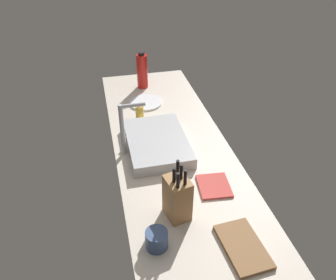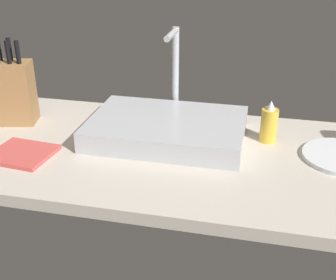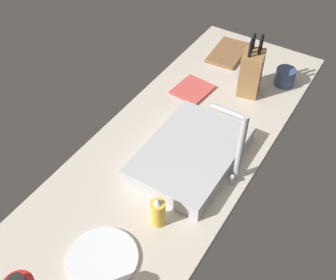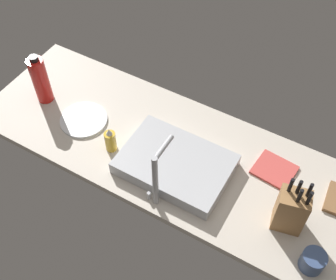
% 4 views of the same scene
% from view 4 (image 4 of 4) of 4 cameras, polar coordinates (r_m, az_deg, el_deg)
% --- Properties ---
extents(countertop_slab, '(1.97, 0.65, 0.04)m').
position_cam_4_polar(countertop_slab, '(1.97, 1.49, -2.03)').
color(countertop_slab, beige).
rests_on(countertop_slab, ground).
extents(sink_basin, '(0.47, 0.33, 0.06)m').
position_cam_4_polar(sink_basin, '(1.88, 0.99, -3.20)').
color(sink_basin, '#B7BABF').
rests_on(sink_basin, countertop_slab).
extents(faucet, '(0.06, 0.14, 0.31)m').
position_cam_4_polar(faucet, '(1.67, -1.51, -4.68)').
color(faucet, '#B7BABF').
rests_on(faucet, countertop_slab).
extents(knife_block, '(0.13, 0.11, 0.28)m').
position_cam_4_polar(knife_block, '(1.73, 15.98, -8.90)').
color(knife_block, '#9E7042').
rests_on(knife_block, countertop_slab).
extents(soap_bottle, '(0.05, 0.05, 0.13)m').
position_cam_4_polar(soap_bottle, '(1.94, -7.64, -0.07)').
color(soap_bottle, gold).
rests_on(soap_bottle, countertop_slab).
extents(water_bottle, '(0.08, 0.08, 0.27)m').
position_cam_4_polar(water_bottle, '(2.18, -16.55, 7.66)').
color(water_bottle, red).
rests_on(water_bottle, countertop_slab).
extents(dinner_plate, '(0.23, 0.23, 0.01)m').
position_cam_4_polar(dinner_plate, '(2.11, -11.10, 2.66)').
color(dinner_plate, white).
rests_on(dinner_plate, countertop_slab).
extents(dish_towel, '(0.18, 0.17, 0.01)m').
position_cam_4_polar(dish_towel, '(1.95, 13.90, -3.85)').
color(dish_towel, '#CC4C47').
rests_on(dish_towel, countertop_slab).
extents(coffee_mug, '(0.09, 0.09, 0.08)m').
position_cam_4_polar(coffee_mug, '(1.74, 18.61, -14.94)').
color(coffee_mug, '#384C75').
rests_on(coffee_mug, countertop_slab).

